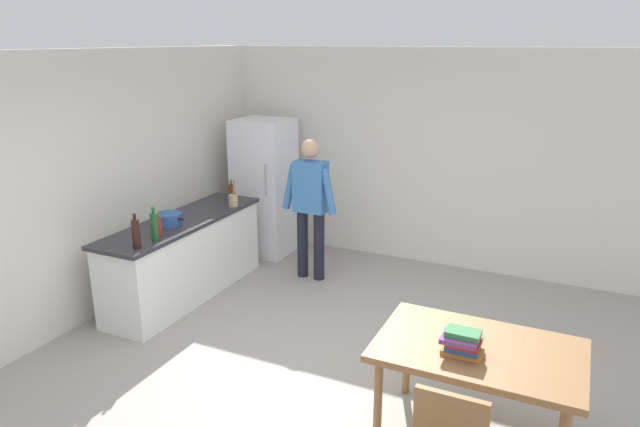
% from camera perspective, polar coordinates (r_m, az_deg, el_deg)
% --- Properties ---
extents(ground_plane, '(14.00, 14.00, 0.00)m').
position_cam_1_polar(ground_plane, '(5.17, -0.47, -15.54)').
color(ground_plane, '#9E998E').
extents(wall_back, '(6.40, 0.12, 2.70)m').
position_cam_1_polar(wall_back, '(7.32, 9.78, 5.49)').
color(wall_back, silver).
rests_on(wall_back, ground_plane).
extents(wall_left, '(0.12, 5.60, 2.70)m').
position_cam_1_polar(wall_left, '(6.27, -21.63, 2.59)').
color(wall_left, silver).
rests_on(wall_left, ground_plane).
extents(kitchen_counter, '(0.64, 2.20, 0.90)m').
position_cam_1_polar(kitchen_counter, '(6.55, -13.35, -4.30)').
color(kitchen_counter, white).
rests_on(kitchen_counter, ground_plane).
extents(refrigerator, '(0.70, 0.67, 1.80)m').
position_cam_1_polar(refrigerator, '(7.61, -5.55, 2.62)').
color(refrigerator, white).
rests_on(refrigerator, ground_plane).
extents(person, '(0.70, 0.22, 1.70)m').
position_cam_1_polar(person, '(6.68, -0.97, 1.35)').
color(person, '#1E1E2D').
rests_on(person, ground_plane).
extents(dining_table, '(1.40, 0.90, 0.75)m').
position_cam_1_polar(dining_table, '(4.22, 15.51, -13.65)').
color(dining_table, olive).
rests_on(dining_table, ground_plane).
extents(cooking_pot, '(0.40, 0.28, 0.12)m').
position_cam_1_polar(cooking_pot, '(6.25, -14.90, -0.52)').
color(cooking_pot, '#285193').
rests_on(cooking_pot, kitchen_counter).
extents(utensil_jar, '(0.11, 0.11, 0.32)m').
position_cam_1_polar(utensil_jar, '(6.77, -8.65, 1.37)').
color(utensil_jar, tan).
rests_on(utensil_jar, kitchen_counter).
extents(bottle_sauce_red, '(0.06, 0.06, 0.24)m').
position_cam_1_polar(bottle_sauce_red, '(5.91, -15.82, -1.24)').
color(bottle_sauce_red, '#B22319').
rests_on(bottle_sauce_red, kitchen_counter).
extents(bottle_wine_dark, '(0.08, 0.08, 0.34)m').
position_cam_1_polar(bottle_wine_dark, '(5.60, -17.91, -1.91)').
color(bottle_wine_dark, black).
rests_on(bottle_wine_dark, kitchen_counter).
extents(bottle_beer_brown, '(0.06, 0.06, 0.26)m').
position_cam_1_polar(bottle_beer_brown, '(6.99, -8.85, 2.09)').
color(bottle_beer_brown, '#5B3314').
rests_on(bottle_beer_brown, kitchen_counter).
extents(bottle_wine_green, '(0.08, 0.08, 0.34)m').
position_cam_1_polar(bottle_wine_green, '(5.76, -16.20, -1.22)').
color(bottle_wine_green, '#1E5123').
rests_on(bottle_wine_green, kitchen_counter).
extents(book_stack, '(0.28, 0.22, 0.17)m').
position_cam_1_polar(book_stack, '(4.04, 14.04, -12.41)').
color(book_stack, orange).
rests_on(book_stack, dining_table).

